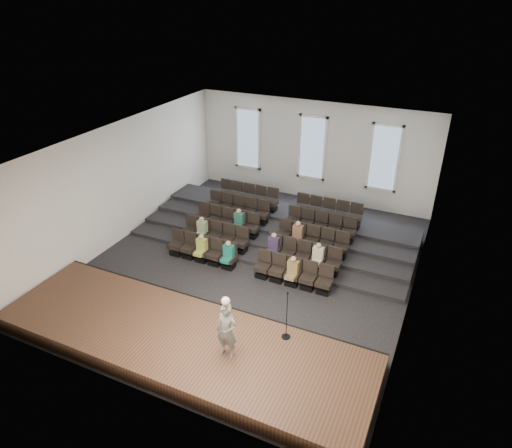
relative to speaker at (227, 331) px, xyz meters
The scene contains 14 objects.
ground 5.67m from the speaker, 108.09° to the left, with size 14.00×14.00×0.00m, color black.
ceiling 6.60m from the speaker, 108.09° to the left, with size 12.00×14.00×0.02m, color white.
wall_back 12.42m from the speaker, 97.94° to the left, with size 12.00×0.04×5.00m, color silver.
wall_front 2.72m from the speaker, 133.63° to the right, with size 12.00×0.04×5.00m, color silver.
wall_left 9.40m from the speaker, 145.92° to the left, with size 0.04×14.00×5.00m, color silver.
wall_right 6.87m from the speaker, 50.49° to the left, with size 0.04×14.00×5.00m, color silver.
stage 2.04m from the speaker, behind, with size 11.80×3.60×0.50m, color #4E3521.
stage_lip 2.79m from the speaker, 131.97° to the left, with size 11.80×0.06×0.52m, color black.
risers 8.65m from the speaker, 101.49° to the left, with size 11.80×4.80×0.60m.
seating_rows 7.01m from the speaker, 104.16° to the left, with size 6.80×4.70×1.67m.
windows 12.37m from the speaker, 97.98° to the left, with size 8.44×0.10×3.24m.
audience 5.83m from the speaker, 107.11° to the left, with size 5.45×2.64×1.10m.
speaker is the anchor object (origin of this frame).
mic_stand 1.88m from the speaker, 47.46° to the left, with size 0.28×0.28×1.65m.
Camera 1 is at (6.53, -13.73, 9.89)m, focal length 32.00 mm.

